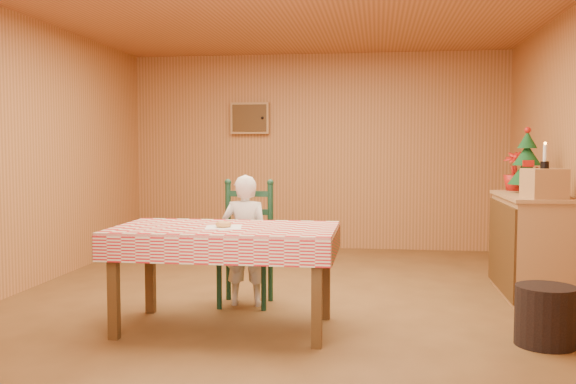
% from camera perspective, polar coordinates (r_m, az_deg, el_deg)
% --- Properties ---
extents(ground, '(6.00, 6.00, 0.00)m').
position_cam_1_polar(ground, '(5.81, -0.28, -9.53)').
color(ground, brown).
rests_on(ground, ground).
extents(cabin_walls, '(5.10, 6.05, 2.65)m').
position_cam_1_polar(cabin_walls, '(6.19, 0.41, 8.32)').
color(cabin_walls, '#B67742').
rests_on(cabin_walls, ground).
extents(dining_table, '(1.66, 0.96, 0.77)m').
position_cam_1_polar(dining_table, '(4.80, -5.60, -4.06)').
color(dining_table, '#523315').
rests_on(dining_table, ground).
extents(ladder_chair, '(0.44, 0.40, 1.08)m').
position_cam_1_polar(ladder_chair, '(5.59, -3.70, -4.82)').
color(ladder_chair, black).
rests_on(ladder_chair, ground).
extents(seated_child, '(0.41, 0.27, 1.12)m').
position_cam_1_polar(seated_child, '(5.52, -3.82, -4.30)').
color(seated_child, silver).
rests_on(seated_child, ground).
extents(napkin, '(0.31, 0.31, 0.00)m').
position_cam_1_polar(napkin, '(4.74, -5.75, -3.14)').
color(napkin, white).
rests_on(napkin, dining_table).
extents(donut, '(0.14, 0.14, 0.04)m').
position_cam_1_polar(donut, '(4.74, -5.75, -2.88)').
color(donut, '#D5964C').
rests_on(donut, napkin).
extents(shelf_unit, '(0.54, 1.24, 0.93)m').
position_cam_1_polar(shelf_unit, '(6.25, 20.72, -4.47)').
color(shelf_unit, tan).
rests_on(shelf_unit, ground).
extents(crate, '(0.35, 0.35, 0.25)m').
position_cam_1_polar(crate, '(5.81, 21.81, 0.72)').
color(crate, tan).
rests_on(crate, shelf_unit).
extents(christmas_tree, '(0.34, 0.34, 0.62)m').
position_cam_1_polar(christmas_tree, '(6.44, 20.46, 2.43)').
color(christmas_tree, '#523315').
rests_on(christmas_tree, shelf_unit).
extents(flower_arrangement, '(0.28, 0.28, 0.39)m').
position_cam_1_polar(flower_arrangement, '(6.72, 19.48, 1.76)').
color(flower_arrangement, '#AB160F').
rests_on(flower_arrangement, shelf_unit).
extents(candle_set, '(0.07, 0.07, 0.22)m').
position_cam_1_polar(candle_set, '(5.80, 21.86, 2.59)').
color(candle_set, black).
rests_on(candle_set, crate).
extents(storage_bin, '(0.52, 0.52, 0.41)m').
position_cam_1_polar(storage_bin, '(4.81, 21.92, -10.16)').
color(storage_bin, black).
rests_on(storage_bin, ground).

